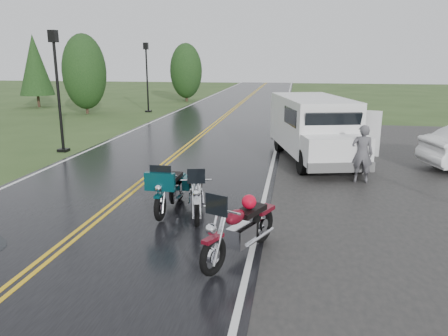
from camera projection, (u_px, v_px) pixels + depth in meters
name	position (u px, v px, depth m)	size (l,w,h in m)	color
ground	(88.00, 227.00, 9.87)	(120.00, 120.00, 0.00)	#2D471E
road	(191.00, 143.00, 19.43)	(8.00, 100.00, 0.04)	black
motorcycle_red	(213.00, 240.00, 7.41)	(0.87, 2.40, 1.42)	#5D0A17
motorcycle_teal	(160.00, 196.00, 9.96)	(0.80, 2.21, 1.30)	#05363C
motorcycle_silver	(197.00, 202.00, 9.62)	(0.79, 2.18, 1.29)	#B8BAC0
van_white	(304.00, 139.00, 13.98)	(2.27, 6.04, 2.37)	white
person_at_van	(362.00, 155.00, 13.16)	(0.64, 0.42, 1.77)	#525156
lamp_post_near_left	(58.00, 92.00, 17.28)	(0.41, 0.41, 4.82)	black
lamp_post_far_left	(147.00, 78.00, 30.32)	(0.41, 0.41, 4.80)	black
tree_left_mid	(85.00, 80.00, 29.45)	(2.91, 2.91, 4.55)	#1E3D19
tree_left_far	(186.00, 77.00, 37.92)	(2.77, 2.77, 4.26)	#1E3D19
pine_left_far	(36.00, 72.00, 33.37)	(2.56, 2.56, 5.34)	#1E3D19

